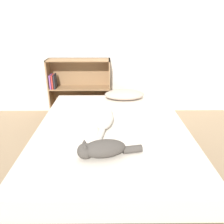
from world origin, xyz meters
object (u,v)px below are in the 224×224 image
Objects in this scene: bed at (112,145)px; cat_dark at (102,149)px; pillow at (124,95)px; bookshelf at (79,87)px; cat_light at (105,119)px.

bed is 3.85× the size of cat_dark.
bookshelf reaches higher than pillow.
bed is at bearing -68.92° from bookshelf.
cat_light is at bearing 142.70° from bed.
bookshelf is at bearing 111.08° from bed.
pillow is 0.92× the size of cat_light.
bookshelf is (-0.70, 0.51, -0.04)m from pillow.
pillow is at bearing -9.59° from cat_light.
cat_light is 0.62× the size of bookshelf.
bookshelf is (-0.45, 1.30, -0.03)m from cat_light.
cat_light reaches higher than pillow.
bed is 0.29m from cat_light.
pillow is 0.87m from bookshelf.
pillow is at bearing -36.01° from bookshelf.
cat_dark is at bearing -99.41° from bed.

